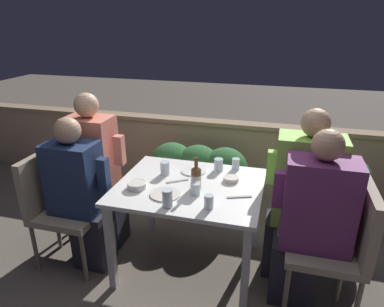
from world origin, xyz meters
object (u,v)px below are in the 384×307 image
object	(u,v)px
person_coral_top	(97,171)
chair_right_near	(343,238)
chair_left_near	(58,198)
person_purple_stripe	(310,222)
person_green_blouse	(301,198)
person_navy_jumper	(80,195)
chair_right_far	(329,216)
potted_plant	(346,187)
chair_left_far	(77,181)
beer_bottle	(196,177)

from	to	relation	value
person_coral_top	chair_right_near	xyz separation A→B (m)	(1.88, -0.27, -0.12)
chair_left_near	person_coral_top	xyz separation A→B (m)	(0.19, 0.30, 0.12)
person_purple_stripe	person_green_blouse	world-z (taller)	person_green_blouse
person_navy_jumper	chair_right_far	size ratio (longest dim) A/B	1.33
chair_right_far	person_green_blouse	distance (m)	0.23
person_purple_stripe	potted_plant	size ratio (longest dim) A/B	1.74
chair_right_near	person_green_blouse	xyz separation A→B (m)	(-0.27, 0.26, 0.11)
person_coral_top	person_purple_stripe	world-z (taller)	person_coral_top
chair_left_near	person_purple_stripe	size ratio (longest dim) A/B	0.72
person_coral_top	potted_plant	world-z (taller)	person_coral_top
chair_left_near	person_green_blouse	bearing A→B (deg)	9.22
person_navy_jumper	chair_right_far	world-z (taller)	person_navy_jumper
chair_left_near	person_navy_jumper	distance (m)	0.22
chair_left_far	person_green_blouse	bearing A→B (deg)	-0.21
person_navy_jumper	person_green_blouse	xyz separation A→B (m)	(1.59, 0.29, 0.05)
person_purple_stripe	person_green_blouse	bearing A→B (deg)	102.52
person_purple_stripe	beer_bottle	size ratio (longest dim) A/B	5.32
chair_left_far	person_coral_top	distance (m)	0.24
chair_left_far	chair_right_far	bearing A→B (deg)	-0.19
chair_left_near	beer_bottle	distance (m)	1.12
person_coral_top	person_green_blouse	distance (m)	1.61
chair_left_near	chair_left_far	size ratio (longest dim) A/B	1.00
chair_left_far	potted_plant	world-z (taller)	chair_left_far
chair_right_near	beer_bottle	distance (m)	1.03
person_coral_top	person_green_blouse	xyz separation A→B (m)	(1.61, -0.01, -0.01)
chair_right_near	person_green_blouse	distance (m)	0.39
chair_right_far	person_coral_top	bearing A→B (deg)	179.79
person_navy_jumper	beer_bottle	distance (m)	0.90
chair_right_far	beer_bottle	world-z (taller)	beer_bottle
chair_left_far	beer_bottle	distance (m)	1.14
person_green_blouse	person_navy_jumper	bearing A→B (deg)	-169.59
chair_right_near	person_purple_stripe	xyz separation A→B (m)	(-0.21, -0.00, 0.08)
person_coral_top	chair_right_near	size ratio (longest dim) A/B	1.45
chair_left_far	chair_right_near	bearing A→B (deg)	-7.31
chair_left_far	beer_bottle	size ratio (longest dim) A/B	3.84
person_navy_jumper	chair_left_near	bearing A→B (deg)	180.00
person_coral_top	potted_plant	xyz separation A→B (m)	(2.04, 0.72, -0.23)
chair_left_far	person_coral_top	xyz separation A→B (m)	(0.21, 0.00, 0.12)
person_coral_top	person_purple_stripe	distance (m)	1.69
person_purple_stripe	chair_left_far	bearing A→B (deg)	171.89
person_navy_jumper	person_purple_stripe	xyz separation A→B (m)	(1.65, 0.03, 0.02)
person_navy_jumper	person_coral_top	world-z (taller)	person_coral_top
person_green_blouse	person_coral_top	bearing A→B (deg)	179.77
chair_right_near	chair_left_near	bearing A→B (deg)	-179.12
person_navy_jumper	beer_bottle	size ratio (longest dim) A/B	5.11
person_coral_top	chair_right_near	distance (m)	1.90
chair_right_near	person_green_blouse	size ratio (longest dim) A/B	0.69
chair_right_near	person_coral_top	bearing A→B (deg)	171.90
beer_bottle	potted_plant	bearing A→B (deg)	37.67
chair_right_near	chair_right_far	distance (m)	0.27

